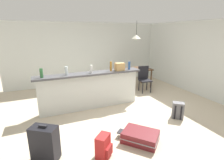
{
  "coord_description": "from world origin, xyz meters",
  "views": [
    {
      "loc": [
        -1.95,
        -3.97,
        2.13
      ],
      "look_at": [
        0.04,
        0.69,
        0.7
      ],
      "focal_mm": 27.47,
      "sensor_mm": 36.0,
      "label": 1
    }
  ],
  "objects_px": {
    "bottle_green": "(41,73)",
    "bottle_clear": "(66,71)",
    "dining_chair_near_partition": "(144,78)",
    "bottle_blue": "(129,66)",
    "pendant_lamp": "(136,37)",
    "backpack_grey": "(178,110)",
    "suitcase_flat_maroon": "(140,136)",
    "bottle_white": "(91,69)",
    "grocery_bag": "(120,67)",
    "suitcase_upright_black": "(45,143)",
    "bottle_amber": "(111,66)",
    "backpack_red": "(103,147)",
    "dining_table": "(136,71)"
  },
  "relations": [
    {
      "from": "bottle_blue",
      "to": "grocery_bag",
      "type": "relative_size",
      "value": 0.88
    },
    {
      "from": "bottle_clear",
      "to": "bottle_blue",
      "type": "distance_m",
      "value": 1.83
    },
    {
      "from": "suitcase_upright_black",
      "to": "bottle_white",
      "type": "bearing_deg",
      "value": 51.73
    },
    {
      "from": "backpack_grey",
      "to": "grocery_bag",
      "type": "bearing_deg",
      "value": 125.15
    },
    {
      "from": "grocery_bag",
      "to": "pendant_lamp",
      "type": "relative_size",
      "value": 0.39
    },
    {
      "from": "dining_table",
      "to": "backpack_red",
      "type": "height_order",
      "value": "dining_table"
    },
    {
      "from": "bottle_blue",
      "to": "grocery_bag",
      "type": "distance_m",
      "value": 0.33
    },
    {
      "from": "bottle_white",
      "to": "suitcase_upright_black",
      "type": "height_order",
      "value": "bottle_white"
    },
    {
      "from": "bottle_green",
      "to": "pendant_lamp",
      "type": "relative_size",
      "value": 0.34
    },
    {
      "from": "bottle_green",
      "to": "bottle_amber",
      "type": "relative_size",
      "value": 0.85
    },
    {
      "from": "backpack_red",
      "to": "dining_chair_near_partition",
      "type": "bearing_deg",
      "value": 46.02
    },
    {
      "from": "grocery_bag",
      "to": "backpack_grey",
      "type": "bearing_deg",
      "value": -54.85
    },
    {
      "from": "bottle_clear",
      "to": "bottle_amber",
      "type": "relative_size",
      "value": 0.83
    },
    {
      "from": "suitcase_flat_maroon",
      "to": "bottle_white",
      "type": "bearing_deg",
      "value": 102.52
    },
    {
      "from": "bottle_amber",
      "to": "suitcase_flat_maroon",
      "type": "height_order",
      "value": "bottle_amber"
    },
    {
      "from": "bottle_green",
      "to": "bottle_clear",
      "type": "height_order",
      "value": "bottle_green"
    },
    {
      "from": "bottle_clear",
      "to": "pendant_lamp",
      "type": "height_order",
      "value": "pendant_lamp"
    },
    {
      "from": "bottle_amber",
      "to": "pendant_lamp",
      "type": "bearing_deg",
      "value": 37.99
    },
    {
      "from": "bottle_clear",
      "to": "dining_chair_near_partition",
      "type": "height_order",
      "value": "bottle_clear"
    },
    {
      "from": "suitcase_flat_maroon",
      "to": "backpack_red",
      "type": "height_order",
      "value": "backpack_red"
    },
    {
      "from": "bottle_clear",
      "to": "backpack_grey",
      "type": "xyz_separation_m",
      "value": [
        2.48,
        -1.46,
        -0.95
      ]
    },
    {
      "from": "bottle_white",
      "to": "backpack_grey",
      "type": "xyz_separation_m",
      "value": [
        1.82,
        -1.42,
        -0.95
      ]
    },
    {
      "from": "pendant_lamp",
      "to": "suitcase_upright_black",
      "type": "height_order",
      "value": "pendant_lamp"
    },
    {
      "from": "bottle_blue",
      "to": "suitcase_flat_maroon",
      "type": "distance_m",
      "value": 2.29
    },
    {
      "from": "dining_chair_near_partition",
      "to": "bottle_amber",
      "type": "bearing_deg",
      "value": -157.76
    },
    {
      "from": "bottle_blue",
      "to": "bottle_clear",
      "type": "bearing_deg",
      "value": 178.91
    },
    {
      "from": "bottle_blue",
      "to": "suitcase_flat_maroon",
      "type": "relative_size",
      "value": 0.27
    },
    {
      "from": "bottle_blue",
      "to": "backpack_red",
      "type": "xyz_separation_m",
      "value": [
        -1.58,
        -2.01,
        -0.96
      ]
    },
    {
      "from": "bottle_clear",
      "to": "grocery_bag",
      "type": "distance_m",
      "value": 1.5
    },
    {
      "from": "grocery_bag",
      "to": "bottle_blue",
      "type": "bearing_deg",
      "value": 5.46
    },
    {
      "from": "grocery_bag",
      "to": "pendant_lamp",
      "type": "distance_m",
      "value": 1.92
    },
    {
      "from": "suitcase_flat_maroon",
      "to": "backpack_red",
      "type": "bearing_deg",
      "value": -171.88
    },
    {
      "from": "bottle_blue",
      "to": "pendant_lamp",
      "type": "distance_m",
      "value": 1.7
    },
    {
      "from": "suitcase_upright_black",
      "to": "backpack_grey",
      "type": "relative_size",
      "value": 1.6
    },
    {
      "from": "dining_table",
      "to": "backpack_grey",
      "type": "bearing_deg",
      "value": -97.24
    },
    {
      "from": "bottle_white",
      "to": "grocery_bag",
      "type": "relative_size",
      "value": 0.83
    },
    {
      "from": "bottle_white",
      "to": "suitcase_flat_maroon",
      "type": "distance_m",
      "value": 2.2
    },
    {
      "from": "dining_chair_near_partition",
      "to": "backpack_grey",
      "type": "height_order",
      "value": "dining_chair_near_partition"
    },
    {
      "from": "bottle_clear",
      "to": "bottle_blue",
      "type": "relative_size",
      "value": 0.97
    },
    {
      "from": "bottle_amber",
      "to": "backpack_grey",
      "type": "relative_size",
      "value": 0.64
    },
    {
      "from": "dining_table",
      "to": "dining_chair_near_partition",
      "type": "relative_size",
      "value": 1.18
    },
    {
      "from": "bottle_white",
      "to": "suitcase_upright_black",
      "type": "relative_size",
      "value": 0.32
    },
    {
      "from": "dining_table",
      "to": "bottle_amber",
      "type": "bearing_deg",
      "value": -142.2
    },
    {
      "from": "bottle_amber",
      "to": "backpack_red",
      "type": "distance_m",
      "value": 2.46
    },
    {
      "from": "bottle_amber",
      "to": "bottle_blue",
      "type": "distance_m",
      "value": 0.59
    },
    {
      "from": "bottle_clear",
      "to": "bottle_green",
      "type": "bearing_deg",
      "value": -175.81
    },
    {
      "from": "grocery_bag",
      "to": "dining_chair_near_partition",
      "type": "bearing_deg",
      "value": 27.53
    },
    {
      "from": "bottle_clear",
      "to": "bottle_white",
      "type": "bearing_deg",
      "value": -3.44
    },
    {
      "from": "bottle_green",
      "to": "backpack_grey",
      "type": "bearing_deg",
      "value": -24.6
    },
    {
      "from": "bottle_blue",
      "to": "backpack_red",
      "type": "relative_size",
      "value": 0.55
    }
  ]
}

